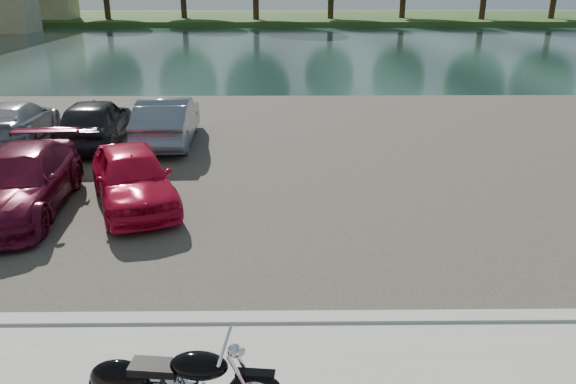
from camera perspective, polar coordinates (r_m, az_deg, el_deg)
name	(u,v)px	position (r m, az deg, el deg)	size (l,w,h in m)	color
kerb	(284,320)	(8.78, -0.45, -12.87)	(60.00, 0.30, 0.14)	#AFACA5
parking_lot	(282,153)	(17.04, -0.58, 3.95)	(60.00, 18.00, 0.04)	#3E3832
river	(281,47)	(45.58, -0.67, 14.47)	(120.00, 40.00, 0.00)	#1A2F2E
far_bank	(281,18)	(77.45, -0.69, 17.24)	(120.00, 24.00, 0.60)	#294A1A
motorcycle	(167,382)	(7.01, -12.22, -18.31)	(2.33, 0.75, 1.05)	black
car_3	(19,182)	(13.80, -25.64, 0.91)	(1.95, 4.79, 1.39)	maroon
car_4	(133,177)	(13.29, -15.51, 1.51)	(1.62, 4.04, 1.38)	red
car_7	(17,120)	(20.42, -25.82, 6.58)	(1.75, 4.29, 1.25)	#9F9FA7
car_8	(95,121)	(18.75, -19.04, 6.81)	(1.76, 4.38, 1.49)	black
car_9	(168,120)	(18.33, -12.14, 7.17)	(1.58, 4.52, 1.49)	slate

